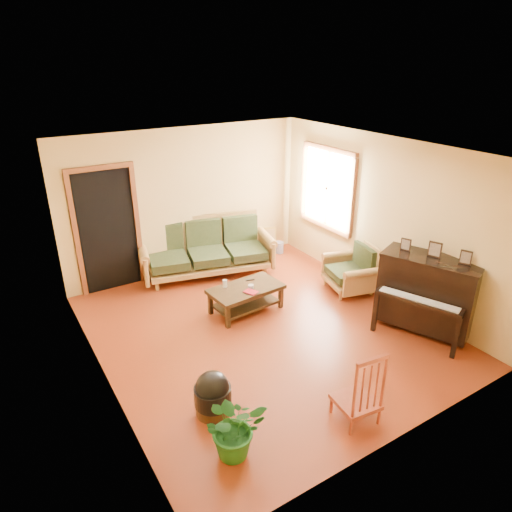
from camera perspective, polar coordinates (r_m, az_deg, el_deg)
floor at (r=6.79m, az=0.84°, el=-9.12°), size 5.00×5.00×0.00m
doorway at (r=7.91m, az=-18.04°, el=2.91°), size 1.08×0.16×2.05m
window at (r=8.36m, az=8.92°, el=8.37°), size 0.12×1.36×1.46m
sofa at (r=8.24m, az=-6.09°, el=0.92°), size 2.51×1.52×1.00m
coffee_table at (r=7.15m, az=-1.26°, el=-5.39°), size 1.17×0.69×0.41m
armchair at (r=7.83m, az=11.60°, el=-1.43°), size 0.97×1.00×0.83m
piano at (r=6.92m, az=20.52°, el=-4.59°), size 1.20×1.50×1.15m
footstool at (r=5.33m, az=-5.41°, el=-17.28°), size 0.55×0.55×0.40m
red_chair at (r=5.19m, az=12.59°, el=-15.41°), size 0.48×0.52×0.92m
leaning_frame at (r=9.24m, az=1.38°, el=2.09°), size 0.41×0.20×0.54m
ceramic_crock at (r=9.26m, az=2.91°, el=1.09°), size 0.20×0.20×0.23m
potted_plant at (r=4.80m, az=-2.67°, el=-20.56°), size 0.70×0.63×0.69m
book at (r=6.84m, az=-1.01°, el=-4.76°), size 0.21×0.24×0.02m
candle at (r=7.05m, az=-3.90°, el=-3.46°), size 0.09×0.09×0.12m
glass_jar at (r=7.01m, az=-0.64°, el=-3.84°), size 0.11×0.11×0.06m
remote at (r=7.26m, az=-0.75°, el=-2.99°), size 0.14×0.07×0.01m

